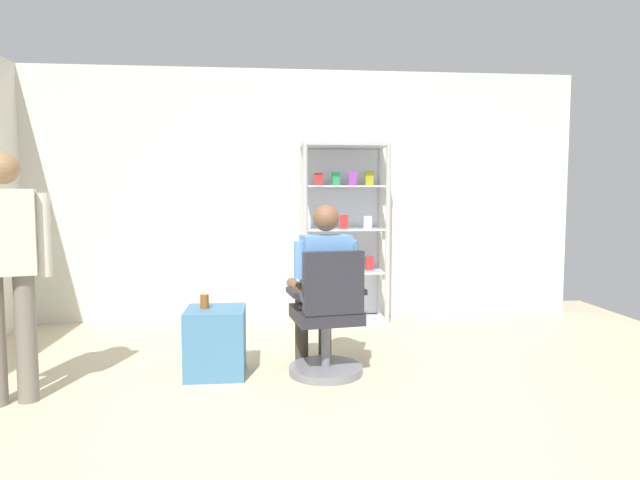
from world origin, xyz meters
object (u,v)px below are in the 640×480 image
(display_cabinet_main, at_px, (343,232))
(tea_glass, at_px, (205,301))
(seated_shopkeeper, at_px, (322,279))
(office_chair, at_px, (328,325))
(standing_customer, at_px, (7,262))
(storage_crate, at_px, (216,342))

(display_cabinet_main, relative_size, tea_glass, 17.64)
(display_cabinet_main, bearing_deg, seated_shopkeeper, -103.62)
(office_chair, relative_size, standing_customer, 0.59)
(standing_customer, bearing_deg, storage_crate, 19.56)
(display_cabinet_main, distance_m, tea_glass, 2.11)
(office_chair, xyz_separation_m, storage_crate, (-0.84, 0.12, -0.14))
(storage_crate, relative_size, standing_customer, 0.31)
(office_chair, distance_m, storage_crate, 0.86)
(storage_crate, bearing_deg, standing_customer, -160.44)
(seated_shopkeeper, bearing_deg, office_chair, -81.07)
(display_cabinet_main, bearing_deg, office_chair, -101.61)
(seated_shopkeeper, relative_size, standing_customer, 0.79)
(office_chair, height_order, tea_glass, office_chair)
(tea_glass, bearing_deg, standing_customer, -158.76)
(storage_crate, distance_m, tea_glass, 0.32)
(display_cabinet_main, bearing_deg, storage_crate, -126.29)
(storage_crate, height_order, tea_glass, tea_glass)
(seated_shopkeeper, bearing_deg, display_cabinet_main, 76.38)
(display_cabinet_main, xyz_separation_m, office_chair, (-0.36, -1.75, -0.57))
(seated_shopkeeper, xyz_separation_m, storage_crate, (-0.82, -0.04, -0.46))
(display_cabinet_main, xyz_separation_m, storage_crate, (-1.20, -1.64, -0.71))
(office_chair, xyz_separation_m, tea_glass, (-0.92, 0.13, 0.17))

